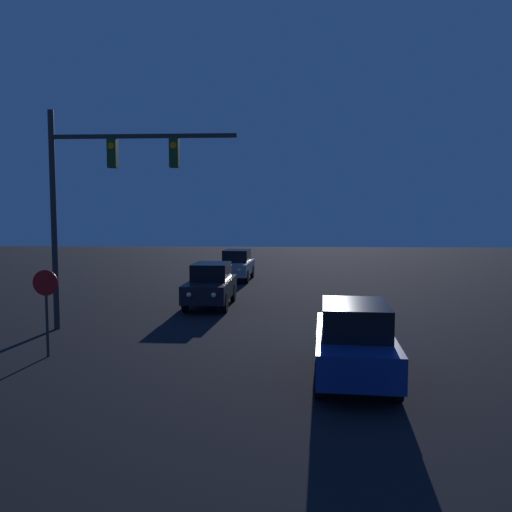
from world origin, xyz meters
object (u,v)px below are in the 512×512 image
car_near (354,340)px  stop_sign (46,297)px  car_mid (211,284)px  traffic_signal_mast (98,184)px  car_far (237,265)px

car_near → stop_sign: (-7.55, 1.37, 0.67)m
car_near → car_mid: size_ratio=1.01×
car_mid → traffic_signal_mast: size_ratio=0.62×
car_mid → car_far: 8.33m
car_mid → stop_sign: (-3.12, -7.50, 0.67)m
car_far → traffic_signal_mast: (-3.14, -12.70, 3.71)m
car_near → stop_sign: bearing=174.3°
car_near → car_mid: same height
car_mid → car_far: size_ratio=0.99×
car_near → stop_sign: 7.70m
car_far → traffic_signal_mast: traffic_signal_mast is taller
car_mid → car_far: same height
car_mid → car_far: (0.27, 8.32, 0.00)m
car_mid → stop_sign: stop_sign is taller
car_far → stop_sign: bearing=81.0°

